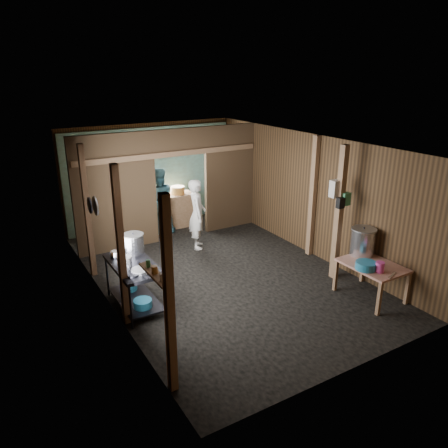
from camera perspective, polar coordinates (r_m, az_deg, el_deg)
floor at (r=8.81m, az=-0.67°, el=-6.37°), size 4.50×7.00×0.00m
ceiling at (r=8.01m, az=-0.74°, el=10.57°), size 4.50×7.00×0.00m
wall_back at (r=11.38m, az=-9.60°, el=6.39°), size 4.50×0.00×2.60m
wall_front at (r=5.78m, az=17.05°, el=-7.68°), size 4.50×0.00×2.60m
wall_left at (r=7.52m, az=-15.73°, el=-1.08°), size 0.00×7.00×2.60m
wall_right at (r=9.59m, az=11.05°, el=3.79°), size 0.00×7.00×2.60m
partition_left at (r=9.77m, az=-14.02°, el=3.87°), size 1.85×0.10×2.60m
partition_right at (r=10.91m, az=0.70°, el=6.10°), size 1.35×0.10×2.60m
partition_header at (r=10.10m, az=-5.82°, el=10.68°), size 1.30×0.10×0.60m
turquoise_panel at (r=11.33m, az=-9.47°, el=6.09°), size 4.40×0.06×2.50m
back_counter at (r=11.23m, az=-6.89°, el=1.71°), size 1.20×0.50×0.85m
wall_clock at (r=11.25m, az=-8.38°, el=9.43°), size 0.20×0.03×0.20m
post_left_a at (r=5.28m, az=-7.21°, el=-9.67°), size 0.10×0.12×2.60m
post_left_b at (r=6.81m, az=-13.34°, el=-3.05°), size 0.10×0.12×2.60m
post_left_c at (r=8.64m, az=-17.44°, el=1.46°), size 0.10×0.12×2.60m
post_right at (r=9.40m, az=11.53°, el=3.44°), size 0.10×0.12×2.60m
post_free at (r=8.43m, az=14.80°, el=1.27°), size 0.12×0.12×2.60m
cross_beam at (r=10.00m, az=-6.96°, el=9.08°), size 4.40×0.12×0.12m
pan_lid_big at (r=7.79m, az=-16.48°, el=2.29°), size 0.03×0.34×0.34m
pan_lid_small at (r=8.19m, az=-17.14°, el=2.34°), size 0.03×0.30×0.30m
wall_shelf at (r=5.66m, az=-9.03°, el=-6.52°), size 0.14×0.80×0.03m
jar_white at (r=5.42m, az=-8.07°, el=-6.93°), size 0.07×0.07×0.10m
jar_yellow at (r=5.63m, az=-9.07°, el=-5.93°), size 0.08×0.08×0.10m
jar_green at (r=5.81m, az=-9.89°, el=-5.10°), size 0.06×0.06×0.10m
bag_white at (r=8.31m, az=14.45°, el=4.51°), size 0.22×0.15×0.32m
bag_green at (r=8.35m, az=15.61°, el=3.18°), size 0.16×0.12×0.24m
bag_black at (r=8.25m, az=14.99°, el=2.68°), size 0.14×0.10×0.20m
gas_range at (r=7.61m, az=-11.56°, el=-7.87°), size 0.70×1.36×0.81m
prep_table at (r=8.21m, az=18.62°, el=-7.05°), size 0.78×1.08×0.64m
stove_pot_large at (r=7.79m, az=-11.74°, el=-2.58°), size 0.39×0.39×0.37m
stove_pot_med at (r=7.28m, az=-12.87°, el=-4.98°), size 0.25×0.25×0.22m
stove_saucepan at (r=7.74m, az=-14.04°, el=-3.84°), size 0.18×0.18×0.11m
frying_pan at (r=7.12m, az=-10.83°, el=-5.99°), size 0.35×0.55×0.07m
blue_tub_front at (r=7.42m, az=-10.58°, el=-10.18°), size 0.31×0.31×0.13m
blue_tub_back at (r=8.00m, az=-12.36°, el=-7.98°), size 0.30×0.30×0.12m
stock_pot at (r=8.35m, az=17.69°, el=-2.27°), size 0.48×0.48×0.53m
wash_basin at (r=7.84m, az=18.06°, el=-5.20°), size 0.42×0.42×0.13m
pink_bucket at (r=7.80m, az=19.71°, el=-5.32°), size 0.18×0.18×0.18m
knife at (r=7.78m, az=21.15°, el=-6.26°), size 0.29×0.14×0.01m
yellow_tub at (r=11.15m, az=-6.08°, el=4.42°), size 0.35×0.35×0.20m
red_cup at (r=10.93m, az=-8.98°, el=3.84°), size 0.13×0.13×0.15m
cook at (r=9.76m, az=-3.52°, el=1.30°), size 0.57×0.68×1.59m
worker_back at (r=10.76m, az=-8.50°, el=2.99°), size 0.87×0.72×1.63m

